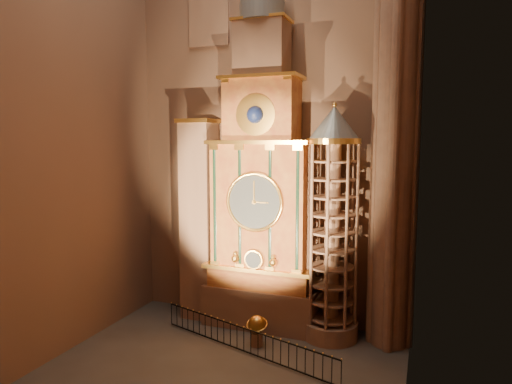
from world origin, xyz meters
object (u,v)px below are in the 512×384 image
at_px(portrait_tower, 199,219).
at_px(celestial_globe, 257,328).
at_px(iron_railing, 244,340).
at_px(astronomical_clock, 262,192).
at_px(stair_turret, 332,226).

bearing_deg(portrait_tower, celestial_globe, -29.79).
bearing_deg(iron_railing, astronomical_clock, 95.75).
height_order(astronomical_clock, stair_turret, astronomical_clock).
height_order(portrait_tower, celestial_globe, portrait_tower).
height_order(stair_turret, celestial_globe, stair_turret).
xyz_separation_m(astronomical_clock, iron_railing, (0.31, -3.12, -6.09)).
relative_size(astronomical_clock, portrait_tower, 1.64).
bearing_deg(iron_railing, stair_turret, 41.92).
xyz_separation_m(portrait_tower, iron_railing, (3.71, -3.14, -4.56)).
xyz_separation_m(astronomical_clock, portrait_tower, (-3.40, 0.02, -1.53)).
distance_m(astronomical_clock, celestial_globe, 6.30).
height_order(portrait_tower, stair_turret, stair_turret).
xyz_separation_m(celestial_globe, iron_railing, (-0.28, -0.85, -0.24)).
distance_m(astronomical_clock, portrait_tower, 3.73).
bearing_deg(astronomical_clock, portrait_tower, 179.71).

